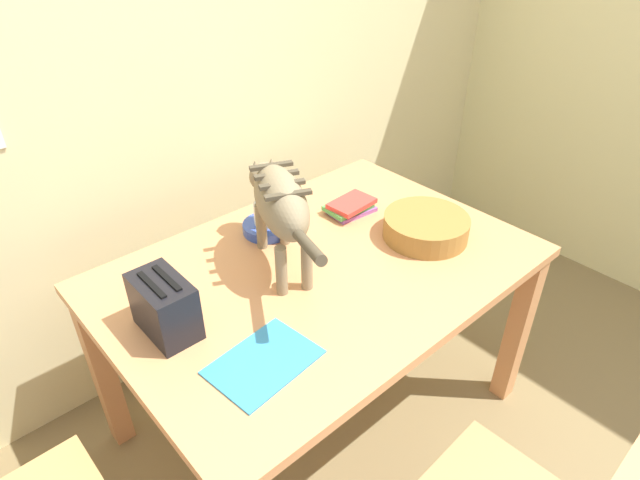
{
  "coord_description": "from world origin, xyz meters",
  "views": [
    {
      "loc": [
        -0.81,
        0.07,
        1.79
      ],
      "look_at": [
        0.14,
        1.13,
        0.85
      ],
      "focal_mm": 29.91,
      "sensor_mm": 36.0,
      "label": 1
    }
  ],
  "objects_px": {
    "cat": "(280,202)",
    "saucer_bowl": "(267,227)",
    "magazine": "(264,362)",
    "dining_table": "(320,285)",
    "coffee_mug": "(267,213)",
    "wicker_basket": "(426,227)",
    "toaster": "(164,306)",
    "book_stack": "(350,207)"
  },
  "relations": [
    {
      "from": "cat",
      "to": "wicker_basket",
      "type": "bearing_deg",
      "value": -0.61
    },
    {
      "from": "cat",
      "to": "magazine",
      "type": "distance_m",
      "value": 0.5
    },
    {
      "from": "coffee_mug",
      "to": "wicker_basket",
      "type": "height_order",
      "value": "coffee_mug"
    },
    {
      "from": "coffee_mug",
      "to": "toaster",
      "type": "distance_m",
      "value": 0.57
    },
    {
      "from": "saucer_bowl",
      "to": "toaster",
      "type": "xyz_separation_m",
      "value": [
        -0.52,
        -0.23,
        0.07
      ]
    },
    {
      "from": "coffee_mug",
      "to": "cat",
      "type": "bearing_deg",
      "value": -114.18
    },
    {
      "from": "toaster",
      "to": "coffee_mug",
      "type": "bearing_deg",
      "value": 23.37
    },
    {
      "from": "toaster",
      "to": "wicker_basket",
      "type": "bearing_deg",
      "value": -11.01
    },
    {
      "from": "coffee_mug",
      "to": "book_stack",
      "type": "distance_m",
      "value": 0.34
    },
    {
      "from": "cat",
      "to": "coffee_mug",
      "type": "distance_m",
      "value": 0.26
    },
    {
      "from": "coffee_mug",
      "to": "wicker_basket",
      "type": "xyz_separation_m",
      "value": [
        0.39,
        -0.4,
        -0.03
      ]
    },
    {
      "from": "cat",
      "to": "coffee_mug",
      "type": "xyz_separation_m",
      "value": [
        0.09,
        0.19,
        -0.16
      ]
    },
    {
      "from": "cat",
      "to": "dining_table",
      "type": "bearing_deg",
      "value": -23.5
    },
    {
      "from": "book_stack",
      "to": "magazine",
      "type": "bearing_deg",
      "value": -150.64
    },
    {
      "from": "dining_table",
      "to": "book_stack",
      "type": "xyz_separation_m",
      "value": [
        0.32,
        0.18,
        0.11
      ]
    },
    {
      "from": "saucer_bowl",
      "to": "book_stack",
      "type": "height_order",
      "value": "book_stack"
    },
    {
      "from": "wicker_basket",
      "to": "toaster",
      "type": "distance_m",
      "value": 0.94
    },
    {
      "from": "saucer_bowl",
      "to": "book_stack",
      "type": "bearing_deg",
      "value": -18.19
    },
    {
      "from": "dining_table",
      "to": "coffee_mug",
      "type": "xyz_separation_m",
      "value": [
        0.0,
        0.28,
        0.16
      ]
    },
    {
      "from": "cat",
      "to": "saucer_bowl",
      "type": "relative_size",
      "value": 3.52
    },
    {
      "from": "dining_table",
      "to": "wicker_basket",
      "type": "height_order",
      "value": "wicker_basket"
    },
    {
      "from": "cat",
      "to": "wicker_basket",
      "type": "xyz_separation_m",
      "value": [
        0.48,
        -0.21,
        -0.19
      ]
    },
    {
      "from": "dining_table",
      "to": "toaster",
      "type": "relative_size",
      "value": 6.96
    },
    {
      "from": "magazine",
      "to": "toaster",
      "type": "height_order",
      "value": "toaster"
    },
    {
      "from": "coffee_mug",
      "to": "wicker_basket",
      "type": "bearing_deg",
      "value": -45.75
    },
    {
      "from": "cat",
      "to": "saucer_bowl",
      "type": "bearing_deg",
      "value": 90.0
    },
    {
      "from": "cat",
      "to": "toaster",
      "type": "distance_m",
      "value": 0.46
    },
    {
      "from": "magazine",
      "to": "cat",
      "type": "bearing_deg",
      "value": 38.77
    },
    {
      "from": "cat",
      "to": "magazine",
      "type": "xyz_separation_m",
      "value": [
        -0.31,
        -0.32,
        -0.23
      ]
    },
    {
      "from": "dining_table",
      "to": "cat",
      "type": "relative_size",
      "value": 2.22
    },
    {
      "from": "cat",
      "to": "saucer_bowl",
      "type": "distance_m",
      "value": 0.3
    },
    {
      "from": "magazine",
      "to": "wicker_basket",
      "type": "xyz_separation_m",
      "value": [
        0.79,
        0.1,
        0.04
      ]
    },
    {
      "from": "magazine",
      "to": "saucer_bowl",
      "type": "bearing_deg",
      "value": 45.56
    },
    {
      "from": "dining_table",
      "to": "toaster",
      "type": "xyz_separation_m",
      "value": [
        -0.52,
        0.06,
        0.17
      ]
    },
    {
      "from": "dining_table",
      "to": "coffee_mug",
      "type": "relative_size",
      "value": 10.62
    },
    {
      "from": "wicker_basket",
      "to": "cat",
      "type": "bearing_deg",
      "value": 156.01
    },
    {
      "from": "wicker_basket",
      "to": "toaster",
      "type": "relative_size",
      "value": 1.51
    },
    {
      "from": "dining_table",
      "to": "toaster",
      "type": "bearing_deg",
      "value": 173.84
    },
    {
      "from": "dining_table",
      "to": "book_stack",
      "type": "relative_size",
      "value": 7.33
    },
    {
      "from": "book_stack",
      "to": "dining_table",
      "type": "bearing_deg",
      "value": -150.55
    },
    {
      "from": "wicker_basket",
      "to": "toaster",
      "type": "xyz_separation_m",
      "value": [
        -0.92,
        0.18,
        0.04
      ]
    },
    {
      "from": "coffee_mug",
      "to": "book_stack",
      "type": "xyz_separation_m",
      "value": [
        0.32,
        -0.1,
        -0.05
      ]
    }
  ]
}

